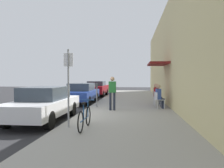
{
  "coord_description": "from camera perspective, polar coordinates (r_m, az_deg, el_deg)",
  "views": [
    {
      "loc": [
        2.62,
        -9.79,
        1.78
      ],
      "look_at": [
        0.97,
        5.42,
        1.32
      ],
      "focal_mm": 34.87,
      "sensor_mm": 36.0,
      "label": 1
    }
  ],
  "objects": [
    {
      "name": "ground_plane",
      "position": [
        10.29,
        -8.76,
        -8.26
      ],
      "size": [
        60.0,
        60.0,
        0.0
      ],
      "primitive_type": "plane",
      "color": "#2D2D30"
    },
    {
      "name": "sidewalk_slab",
      "position": [
        11.92,
        4.37,
        -6.58
      ],
      "size": [
        4.5,
        32.0,
        0.12
      ],
      "primitive_type": "cube",
      "color": "#9E9B93",
      "rests_on": "ground_plane"
    },
    {
      "name": "building_facade",
      "position": [
        12.05,
        15.99,
        8.15
      ],
      "size": [
        1.4,
        32.0,
        6.29
      ],
      "color": "beige",
      "rests_on": "ground_plane"
    },
    {
      "name": "parked_car_0",
      "position": [
        9.33,
        -17.42,
        -4.89
      ],
      "size": [
        1.8,
        4.4,
        1.39
      ],
      "color": "silver",
      "rests_on": "ground_plane"
    },
    {
      "name": "parked_car_1",
      "position": [
        15.14,
        -8.06,
        -2.33
      ],
      "size": [
        1.8,
        4.4,
        1.38
      ],
      "color": "navy",
      "rests_on": "ground_plane"
    },
    {
      "name": "parked_car_2",
      "position": [
        20.87,
        -4.09,
        -1.12
      ],
      "size": [
        1.8,
        4.4,
        1.42
      ],
      "color": "maroon",
      "rests_on": "ground_plane"
    },
    {
      "name": "parking_meter",
      "position": [
        12.26,
        -4.03,
        -2.46
      ],
      "size": [
        0.12,
        0.1,
        1.32
      ],
      "color": "slate",
      "rests_on": "sidewalk_slab"
    },
    {
      "name": "street_sign",
      "position": [
        7.36,
        -11.37,
        0.59
      ],
      "size": [
        0.32,
        0.06,
        2.6
      ],
      "color": "gray",
      "rests_on": "sidewalk_slab"
    },
    {
      "name": "bicycle_0",
      "position": [
        7.14,
        -7.17,
        -8.8
      ],
      "size": [
        0.46,
        1.71,
        0.9
      ],
      "color": "black",
      "rests_on": "sidewalk_slab"
    },
    {
      "name": "cafe_chair_0",
      "position": [
        11.95,
        12.04,
        -3.87
      ],
      "size": [
        0.52,
        0.52,
        0.87
      ],
      "color": "silver",
      "rests_on": "sidewalk_slab"
    },
    {
      "name": "seated_patron_0",
      "position": [
        11.95,
        12.32,
        -2.94
      ],
      "size": [
        0.48,
        0.42,
        1.29
      ],
      "color": "#232838",
      "rests_on": "sidewalk_slab"
    },
    {
      "name": "cafe_chair_1",
      "position": [
        12.76,
        11.66,
        -3.51
      ],
      "size": [
        0.51,
        0.51,
        0.87
      ],
      "color": "silver",
      "rests_on": "sidewalk_slab"
    },
    {
      "name": "seated_patron_1",
      "position": [
        12.74,
        11.94,
        -2.65
      ],
      "size": [
        0.47,
        0.41,
        1.29
      ],
      "color": "#232838",
      "rests_on": "sidewalk_slab"
    },
    {
      "name": "cafe_chair_2",
      "position": [
        13.59,
        11.32,
        -3.19
      ],
      "size": [
        0.47,
        0.47,
        0.87
      ],
      "color": "silver",
      "rests_on": "sidewalk_slab"
    },
    {
      "name": "seated_patron_2",
      "position": [
        13.58,
        11.58,
        -2.38
      ],
      "size": [
        0.44,
        0.38,
        1.29
      ],
      "color": "#232838",
      "rests_on": "sidewalk_slab"
    },
    {
      "name": "pedestrian_standing",
      "position": [
        10.97,
        0.09,
        -1.73
      ],
      "size": [
        0.36,
        0.22,
        1.7
      ],
      "color": "#232838",
      "rests_on": "sidewalk_slab"
    }
  ]
}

